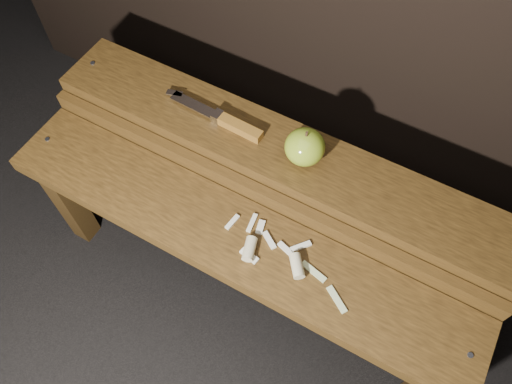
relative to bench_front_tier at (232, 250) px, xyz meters
The scene contains 6 objects.
ground 0.36m from the bench_front_tier, 90.00° to the left, with size 60.00×60.00×0.00m, color black.
bench_front_tier is the anchor object (origin of this frame).
bench_rear_tier 0.23m from the bench_front_tier, 90.00° to the left, with size 1.20×0.21×0.50m.
apple 0.31m from the bench_front_tier, 74.17° to the left, with size 0.09×0.09×0.10m.
knife 0.31m from the bench_front_tier, 121.08° to the left, with size 0.28×0.04×0.02m.
apple_scraps 0.13m from the bench_front_tier, ahead, with size 0.33×0.12×0.03m.
Camera 1 is at (0.30, -0.47, 1.46)m, focal length 35.00 mm.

